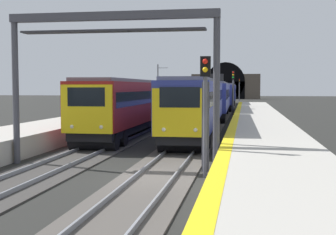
{
  "coord_description": "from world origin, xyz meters",
  "views": [
    {
      "loc": [
        -16.58,
        -3.26,
        3.41
      ],
      "look_at": [
        8.61,
        0.97,
        1.72
      ],
      "focal_mm": 49.43,
      "sensor_mm": 36.0,
      "label": 1
    }
  ],
  "objects_px": {
    "railway_signal_far": "(239,88)",
    "catenary_mast_near": "(158,85)",
    "railway_signal_mid": "(233,88)",
    "overhead_signal_gantry": "(112,48)",
    "train_main_approaching": "(220,96)",
    "train_adjacent_platform": "(160,99)",
    "railway_signal_near": "(205,106)"
  },
  "relations": [
    {
      "from": "railway_signal_mid",
      "to": "overhead_signal_gantry",
      "type": "height_order",
      "value": "overhead_signal_gantry"
    },
    {
      "from": "railway_signal_mid",
      "to": "overhead_signal_gantry",
      "type": "distance_m",
      "value": 37.34
    },
    {
      "from": "catenary_mast_near",
      "to": "railway_signal_near",
      "type": "bearing_deg",
      "value": -167.6
    },
    {
      "from": "train_main_approaching",
      "to": "overhead_signal_gantry",
      "type": "xyz_separation_m",
      "value": [
        -41.51,
        2.36,
        2.8
      ]
    },
    {
      "from": "railway_signal_near",
      "to": "catenary_mast_near",
      "type": "height_order",
      "value": "catenary_mast_near"
    },
    {
      "from": "railway_signal_mid",
      "to": "railway_signal_near",
      "type": "bearing_deg",
      "value": 0.0
    },
    {
      "from": "train_main_approaching",
      "to": "train_adjacent_platform",
      "type": "bearing_deg",
      "value": -15.96
    },
    {
      "from": "overhead_signal_gantry",
      "to": "railway_signal_far",
      "type": "bearing_deg",
      "value": -2.54
    },
    {
      "from": "train_adjacent_platform",
      "to": "overhead_signal_gantry",
      "type": "bearing_deg",
      "value": 5.53
    },
    {
      "from": "overhead_signal_gantry",
      "to": "catenary_mast_near",
      "type": "xyz_separation_m",
      "value": [
        58.2,
        9.07,
        -1.35
      ]
    },
    {
      "from": "train_adjacent_platform",
      "to": "railway_signal_near",
      "type": "height_order",
      "value": "railway_signal_near"
    },
    {
      "from": "train_main_approaching",
      "to": "railway_signal_mid",
      "type": "height_order",
      "value": "railway_signal_mid"
    },
    {
      "from": "train_adjacent_platform",
      "to": "train_main_approaching",
      "type": "bearing_deg",
      "value": 164.88
    },
    {
      "from": "train_adjacent_platform",
      "to": "railway_signal_far",
      "type": "height_order",
      "value": "railway_signal_far"
    },
    {
      "from": "railway_signal_mid",
      "to": "railway_signal_far",
      "type": "bearing_deg",
      "value": -180.0
    },
    {
      "from": "railway_signal_near",
      "to": "train_adjacent_platform",
      "type": "bearing_deg",
      "value": -165.83
    },
    {
      "from": "train_adjacent_platform",
      "to": "catenary_mast_near",
      "type": "bearing_deg",
      "value": -169.06
    },
    {
      "from": "railway_signal_far",
      "to": "overhead_signal_gantry",
      "type": "bearing_deg",
      "value": -2.54
    },
    {
      "from": "railway_signal_far",
      "to": "catenary_mast_near",
      "type": "height_order",
      "value": "catenary_mast_near"
    },
    {
      "from": "train_main_approaching",
      "to": "railway_signal_near",
      "type": "bearing_deg",
      "value": 1.39
    },
    {
      "from": "railway_signal_mid",
      "to": "railway_signal_far",
      "type": "height_order",
      "value": "railway_signal_far"
    },
    {
      "from": "train_main_approaching",
      "to": "railway_signal_near",
      "type": "xyz_separation_m",
      "value": [
        -43.37,
        -1.78,
        0.45
      ]
    },
    {
      "from": "catenary_mast_near",
      "to": "train_adjacent_platform",
      "type": "bearing_deg",
      "value": -168.94
    },
    {
      "from": "train_main_approaching",
      "to": "railway_signal_mid",
      "type": "distance_m",
      "value": 4.89
    },
    {
      "from": "catenary_mast_near",
      "to": "railway_signal_far",
      "type": "bearing_deg",
      "value": -20.67
    },
    {
      "from": "railway_signal_far",
      "to": "overhead_signal_gantry",
      "type": "distance_m",
      "value": 93.32
    },
    {
      "from": "overhead_signal_gantry",
      "to": "train_adjacent_platform",
      "type": "bearing_deg",
      "value": 5.65
    },
    {
      "from": "railway_signal_far",
      "to": "catenary_mast_near",
      "type": "bearing_deg",
      "value": -20.67
    },
    {
      "from": "railway_signal_far",
      "to": "railway_signal_mid",
      "type": "bearing_deg",
      "value": 0.0
    },
    {
      "from": "railway_signal_mid",
      "to": "railway_signal_far",
      "type": "relative_size",
      "value": 1.0
    },
    {
      "from": "train_main_approaching",
      "to": "railway_signal_mid",
      "type": "bearing_deg",
      "value": 20.82
    },
    {
      "from": "railway_signal_far",
      "to": "overhead_signal_gantry",
      "type": "xyz_separation_m",
      "value": [
        -93.21,
        4.14,
        1.92
      ]
    }
  ]
}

